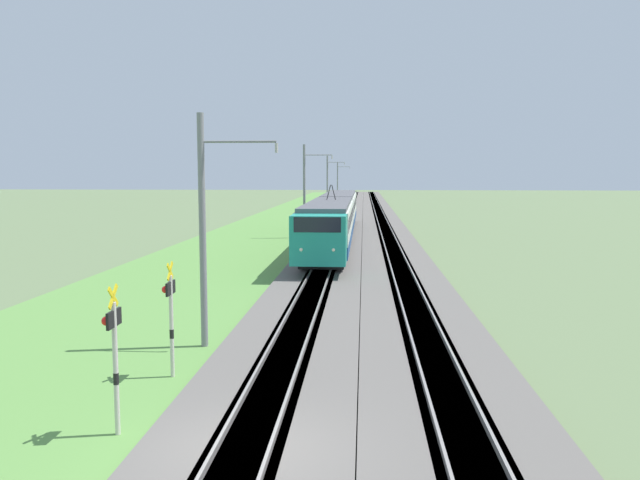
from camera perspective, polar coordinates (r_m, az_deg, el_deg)
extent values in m
plane|color=#60754C|center=(13.19, -6.93, -19.62)|extent=(400.00, 400.00, 0.00)
cube|color=#605B56|center=(61.95, 1.84, 0.98)|extent=(240.00, 4.40, 0.30)
cube|color=#605B56|center=(61.95, 5.94, 0.95)|extent=(240.00, 4.40, 0.30)
cube|color=#4C4238|center=(61.95, 1.84, 0.98)|extent=(240.00, 1.57, 0.30)
cube|color=gray|center=(61.96, 1.35, 1.19)|extent=(240.00, 0.07, 0.15)
cube|color=gray|center=(61.92, 2.34, 1.18)|extent=(240.00, 0.07, 0.15)
cube|color=#4C4238|center=(61.95, 5.94, 0.95)|extent=(240.00, 1.57, 0.30)
cube|color=gray|center=(61.91, 5.45, 1.16)|extent=(240.00, 0.07, 0.15)
cube|color=gray|center=(61.95, 6.43, 1.15)|extent=(240.00, 0.07, 0.15)
cube|color=#5B8E42|center=(62.59, -4.43, 0.93)|extent=(240.00, 11.28, 0.12)
cube|color=teal|center=(32.47, -0.11, 0.05)|extent=(2.18, 2.87, 2.56)
cube|color=black|center=(32.07, -0.15, 1.51)|extent=(1.57, 2.39, 0.77)
sphere|color=#F2EAC6|center=(31.56, -1.73, -0.88)|extent=(0.20, 0.20, 0.20)
sphere|color=#F2EAC6|center=(31.44, 1.24, -0.91)|extent=(0.20, 0.20, 0.20)
cube|color=navy|center=(42.22, 0.84, 0.21)|extent=(17.27, 2.99, 0.72)
cube|color=silver|center=(42.11, 0.84, 1.94)|extent=(17.27, 2.99, 1.84)
cube|color=black|center=(42.10, 0.84, 2.14)|extent=(15.89, 3.01, 0.77)
cube|color=#515156|center=(42.04, 0.84, 3.36)|extent=(17.27, 2.75, 0.25)
cube|color=black|center=(42.29, 0.83, -0.65)|extent=(16.41, 2.54, 0.55)
cylinder|color=black|center=(35.54, -0.64, -1.69)|extent=(0.86, 0.12, 0.86)
cylinder|color=black|center=(35.47, 1.08, -1.71)|extent=(0.86, 0.12, 0.86)
cube|color=navy|center=(61.09, 1.82, 2.04)|extent=(19.45, 2.99, 0.72)
cube|color=silver|center=(61.01, 1.82, 3.24)|extent=(19.45, 2.99, 1.84)
cube|color=black|center=(61.01, 1.83, 3.38)|extent=(17.89, 3.01, 0.77)
cube|color=#515156|center=(60.97, 1.83, 4.22)|extent=(19.45, 2.75, 0.25)
cube|color=black|center=(61.14, 1.82, 1.45)|extent=(18.48, 2.54, 0.55)
cylinder|color=black|center=(44.61, 0.80, 4.39)|extent=(0.06, 0.33, 1.08)
cylinder|color=black|center=(44.59, 1.25, 4.39)|extent=(0.06, 0.33, 1.08)
cube|color=black|center=(35.64, 0.22, -3.10)|extent=(0.10, 0.10, 0.00)
cylinder|color=beige|center=(14.25, -18.17, -11.38)|extent=(0.11, 0.11, 3.02)
cylinder|color=black|center=(14.30, -18.15, -11.95)|extent=(0.12, 0.12, 0.25)
cube|color=black|center=(13.95, -18.33, -6.83)|extent=(0.70, 0.06, 0.36)
sphere|color=red|center=(13.78, -18.95, -7.01)|extent=(0.20, 0.20, 0.20)
sphere|color=red|center=(14.18, -18.25, -6.62)|extent=(0.20, 0.20, 0.20)
cube|color=yellow|center=(13.86, -18.39, -4.93)|extent=(0.49, 0.03, 0.49)
cube|color=yellow|center=(13.86, -18.39, -4.93)|extent=(0.49, 0.03, 0.49)
cylinder|color=beige|center=(17.73, -13.42, -7.88)|extent=(0.11, 0.11, 2.96)
cylinder|color=black|center=(17.77, -13.40, -8.34)|extent=(0.12, 0.12, 0.25)
cube|color=black|center=(17.50, -13.51, -4.29)|extent=(0.70, 0.06, 0.36)
sphere|color=red|center=(17.31, -13.95, -4.42)|extent=(0.20, 0.20, 0.20)
sphere|color=red|center=(17.73, -13.51, -4.16)|extent=(0.20, 0.20, 0.20)
cube|color=yellow|center=(17.42, -13.55, -2.77)|extent=(0.49, 0.03, 0.49)
cube|color=yellow|center=(17.42, -13.55, -2.77)|extent=(0.49, 0.03, 0.49)
cylinder|color=slate|center=(20.23, -10.69, 0.58)|extent=(0.22, 0.22, 7.60)
cylinder|color=slate|center=(19.89, -7.47, 8.91)|extent=(0.08, 2.40, 0.08)
cylinder|color=#B2ADA8|center=(19.68, -4.00, 8.40)|extent=(0.10, 0.10, 0.30)
cylinder|color=slate|center=(54.00, -1.45, 4.40)|extent=(0.22, 0.22, 8.17)
cylinder|color=slate|center=(53.90, -0.17, 7.79)|extent=(0.08, 2.40, 0.08)
cylinder|color=#B2ADA8|center=(53.82, 1.11, 7.57)|extent=(0.10, 0.10, 0.30)
cylinder|color=slate|center=(88.16, 0.67, 5.07)|extent=(0.22, 0.22, 8.14)
cylinder|color=slate|center=(88.09, 1.46, 7.13)|extent=(0.08, 2.40, 0.08)
cylinder|color=#B2ADA8|center=(88.04, 2.25, 6.99)|extent=(0.10, 0.10, 0.30)
cylinder|color=slate|center=(122.37, 1.61, 5.30)|extent=(0.22, 0.22, 7.85)
cylinder|color=slate|center=(122.32, 2.18, 6.71)|extent=(0.08, 2.40, 0.08)
cylinder|color=#B2ADA8|center=(122.28, 2.75, 6.62)|extent=(0.10, 0.10, 0.30)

